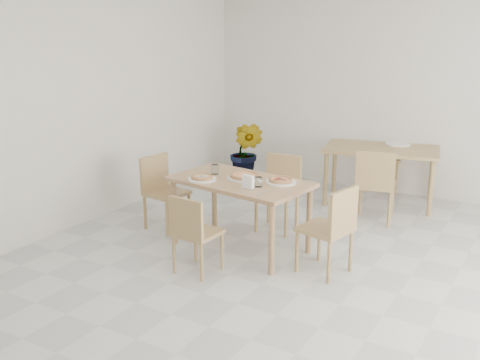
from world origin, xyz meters
The scene contains 21 objects.
main_table centered at (-0.99, 0.64, 0.66)m, with size 1.51×0.98×0.75m.
chair_south centered at (-1.05, -0.14, 0.45)m, with size 0.40×0.40×0.77m.
chair_north centered at (-0.92, 1.41, 0.49)m, with size 0.46×0.46×0.85m.
chair_west centered at (-2.10, 0.72, 0.49)m, with size 0.47×0.47×0.84m.
chair_east centered at (0.08, 0.52, 0.50)m, with size 0.51×0.51×0.86m.
plate_margherita centered at (-0.99, 0.71, 0.76)m, with size 0.35×0.35×0.02m, color white.
plate_mushroom centered at (-1.33, 0.44, 0.76)m, with size 0.30×0.30×0.02m, color white.
plate_pepperoni centered at (-0.59, 0.75, 0.76)m, with size 0.31×0.31×0.02m, color white.
pizza_margherita centered at (-0.99, 0.71, 0.78)m, with size 0.34×0.34×0.03m.
pizza_mushroom centered at (-1.33, 0.44, 0.78)m, with size 0.29×0.29×0.03m.
pizza_pepperoni centered at (-0.59, 0.75, 0.78)m, with size 0.32×0.32×0.03m.
tumbler_a centered at (-0.71, 0.52, 0.80)m, with size 0.08×0.08×0.10m, color white.
tumbler_b centered at (-1.35, 0.70, 0.80)m, with size 0.08×0.08×0.10m, color white.
napkin_holder centered at (-0.76, 0.39, 0.82)m, with size 0.13×0.07×0.14m.
fork_a centered at (-0.56, 0.33, 0.75)m, with size 0.02×0.19×0.01m, color silver.
fork_b centered at (-0.81, 0.41, 0.75)m, with size 0.01×0.17×0.01m, color silver.
second_table centered at (-0.21, 2.90, 0.66)m, with size 1.58×1.10×0.75m.
chair_back_s centered at (-0.02, 2.11, 0.52)m, with size 0.53×0.53×0.90m.
chair_back_n centered at (-0.34, 3.66, 0.53)m, with size 0.49×0.49×0.91m.
plate_empty centered at (-0.08, 3.19, 0.76)m, with size 0.33×0.33×0.02m, color white.
potted_plant centered at (-2.24, 2.91, 0.45)m, with size 0.50×0.40×0.91m, color #1C5D1F.
Camera 1 is at (1.86, -4.14, 2.32)m, focal length 42.00 mm.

